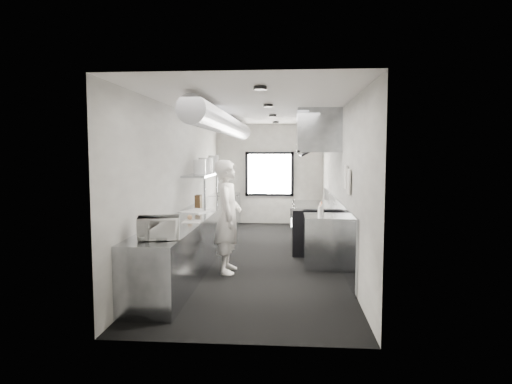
% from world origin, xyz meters
% --- Properties ---
extents(floor, '(3.00, 8.00, 0.01)m').
position_xyz_m(floor, '(0.00, 0.00, 0.00)').
color(floor, black).
rests_on(floor, ground).
extents(ceiling, '(3.00, 8.00, 0.01)m').
position_xyz_m(ceiling, '(0.00, 0.00, 2.80)').
color(ceiling, silver).
rests_on(ceiling, wall_back).
extents(wall_back, '(3.00, 0.02, 2.80)m').
position_xyz_m(wall_back, '(0.00, 4.00, 1.40)').
color(wall_back, silver).
rests_on(wall_back, floor).
extents(wall_front, '(3.00, 0.02, 2.80)m').
position_xyz_m(wall_front, '(0.00, -4.00, 1.40)').
color(wall_front, silver).
rests_on(wall_front, floor).
extents(wall_left, '(0.02, 8.00, 2.80)m').
position_xyz_m(wall_left, '(-1.50, 0.00, 1.40)').
color(wall_left, silver).
rests_on(wall_left, floor).
extents(wall_right, '(0.02, 8.00, 2.80)m').
position_xyz_m(wall_right, '(1.50, 0.00, 1.40)').
color(wall_right, silver).
rests_on(wall_right, floor).
extents(wall_cladding, '(0.03, 5.50, 1.10)m').
position_xyz_m(wall_cladding, '(1.48, 0.30, 0.55)').
color(wall_cladding, gray).
rests_on(wall_cladding, wall_right).
extents(hvac_duct, '(0.40, 6.40, 0.40)m').
position_xyz_m(hvac_duct, '(-0.70, 0.40, 2.55)').
color(hvac_duct, '#9C9EA5').
rests_on(hvac_duct, ceiling).
extents(service_window, '(1.36, 0.05, 1.25)m').
position_xyz_m(service_window, '(0.00, 3.96, 1.40)').
color(service_window, white).
rests_on(service_window, wall_back).
extents(exhaust_hood, '(0.81, 2.20, 0.88)m').
position_xyz_m(exhaust_hood, '(1.10, 0.70, 2.39)').
color(exhaust_hood, gray).
rests_on(exhaust_hood, ceiling).
extents(prep_counter, '(0.70, 6.00, 0.90)m').
position_xyz_m(prep_counter, '(-1.15, -0.50, 0.45)').
color(prep_counter, gray).
rests_on(prep_counter, floor).
extents(pass_shelf, '(0.45, 3.00, 0.68)m').
position_xyz_m(pass_shelf, '(-1.19, 1.00, 1.54)').
color(pass_shelf, gray).
rests_on(pass_shelf, prep_counter).
extents(range, '(0.88, 1.60, 0.94)m').
position_xyz_m(range, '(1.04, 0.70, 0.47)').
color(range, black).
rests_on(range, floor).
extents(bottle_station, '(0.65, 0.80, 0.90)m').
position_xyz_m(bottle_station, '(1.15, -0.70, 0.45)').
color(bottle_station, gray).
rests_on(bottle_station, floor).
extents(far_work_table, '(0.70, 1.20, 0.90)m').
position_xyz_m(far_work_table, '(-1.15, 3.20, 0.45)').
color(far_work_table, gray).
rests_on(far_work_table, floor).
extents(notice_sheet_a, '(0.02, 0.28, 0.38)m').
position_xyz_m(notice_sheet_a, '(1.47, -1.20, 1.60)').
color(notice_sheet_a, silver).
rests_on(notice_sheet_a, wall_right).
extents(notice_sheet_b, '(0.02, 0.28, 0.38)m').
position_xyz_m(notice_sheet_b, '(1.47, -1.55, 1.55)').
color(notice_sheet_b, silver).
rests_on(notice_sheet_b, wall_right).
extents(line_cook, '(0.48, 0.70, 1.87)m').
position_xyz_m(line_cook, '(-0.45, -1.20, 0.94)').
color(line_cook, white).
rests_on(line_cook, floor).
extents(microwave, '(0.55, 0.47, 0.29)m').
position_xyz_m(microwave, '(-1.09, -2.99, 1.04)').
color(microwave, white).
rests_on(microwave, prep_counter).
extents(deli_tub_a, '(0.17, 0.17, 0.09)m').
position_xyz_m(deli_tub_a, '(-1.25, -2.47, 0.95)').
color(deli_tub_a, '#A2ADA0').
rests_on(deli_tub_a, prep_counter).
extents(deli_tub_b, '(0.16, 0.16, 0.09)m').
position_xyz_m(deli_tub_b, '(-1.34, -2.44, 0.95)').
color(deli_tub_b, '#A2ADA0').
rests_on(deli_tub_b, prep_counter).
extents(newspaper, '(0.30, 0.37, 0.01)m').
position_xyz_m(newspaper, '(-0.97, -1.59, 0.90)').
color(newspaper, silver).
rests_on(newspaper, prep_counter).
extents(small_plate, '(0.24, 0.24, 0.02)m').
position_xyz_m(small_plate, '(-1.03, -1.49, 0.91)').
color(small_plate, silver).
rests_on(small_plate, prep_counter).
extents(pastry, '(0.08, 0.08, 0.08)m').
position_xyz_m(pastry, '(-1.03, -1.49, 0.96)').
color(pastry, tan).
rests_on(pastry, small_plate).
extents(cutting_board, '(0.63, 0.71, 0.02)m').
position_xyz_m(cutting_board, '(-1.15, -0.35, 0.91)').
color(cutting_board, white).
rests_on(cutting_board, prep_counter).
extents(knife_block, '(0.11, 0.24, 0.25)m').
position_xyz_m(knife_block, '(-1.24, 0.20, 1.03)').
color(knife_block, '#513A1C').
rests_on(knife_block, prep_counter).
extents(plate_stack_a, '(0.28, 0.28, 0.29)m').
position_xyz_m(plate_stack_a, '(-1.23, 0.28, 1.71)').
color(plate_stack_a, silver).
rests_on(plate_stack_a, pass_shelf).
extents(plate_stack_b, '(0.27, 0.27, 0.32)m').
position_xyz_m(plate_stack_b, '(-1.19, 0.60, 1.73)').
color(plate_stack_b, silver).
rests_on(plate_stack_b, pass_shelf).
extents(plate_stack_c, '(0.26, 0.26, 0.30)m').
position_xyz_m(plate_stack_c, '(-1.21, 1.06, 1.72)').
color(plate_stack_c, silver).
rests_on(plate_stack_c, pass_shelf).
extents(plate_stack_d, '(0.26, 0.26, 0.36)m').
position_xyz_m(plate_stack_d, '(-1.17, 1.60, 1.75)').
color(plate_stack_d, silver).
rests_on(plate_stack_d, pass_shelf).
extents(squeeze_bottle_a, '(0.09, 0.09, 0.20)m').
position_xyz_m(squeeze_bottle_a, '(1.08, -1.00, 1.00)').
color(squeeze_bottle_a, white).
rests_on(squeeze_bottle_a, bottle_station).
extents(squeeze_bottle_b, '(0.06, 0.06, 0.16)m').
position_xyz_m(squeeze_bottle_b, '(1.07, -0.90, 0.98)').
color(squeeze_bottle_b, white).
rests_on(squeeze_bottle_b, bottle_station).
extents(squeeze_bottle_c, '(0.09, 0.09, 0.20)m').
position_xyz_m(squeeze_bottle_c, '(1.12, -0.71, 1.00)').
color(squeeze_bottle_c, white).
rests_on(squeeze_bottle_c, bottle_station).
extents(squeeze_bottle_d, '(0.07, 0.07, 0.17)m').
position_xyz_m(squeeze_bottle_d, '(1.14, -0.59, 0.98)').
color(squeeze_bottle_d, white).
rests_on(squeeze_bottle_d, bottle_station).
extents(squeeze_bottle_e, '(0.08, 0.08, 0.19)m').
position_xyz_m(squeeze_bottle_e, '(1.14, -0.45, 1.00)').
color(squeeze_bottle_e, white).
rests_on(squeeze_bottle_e, bottle_station).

